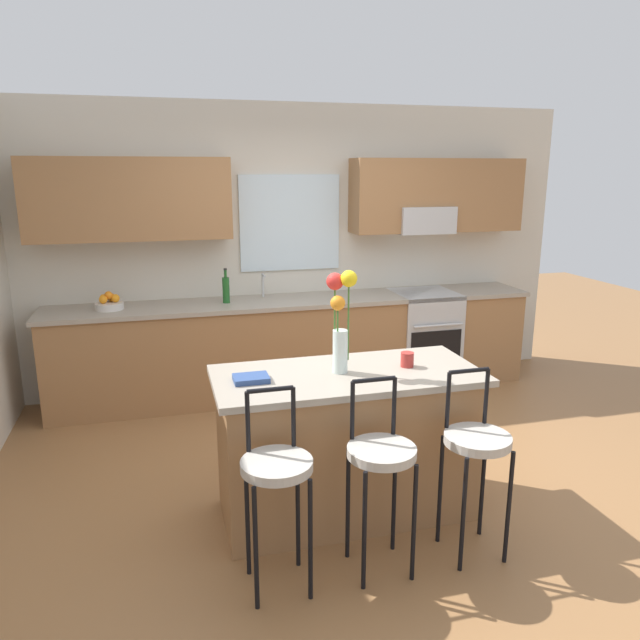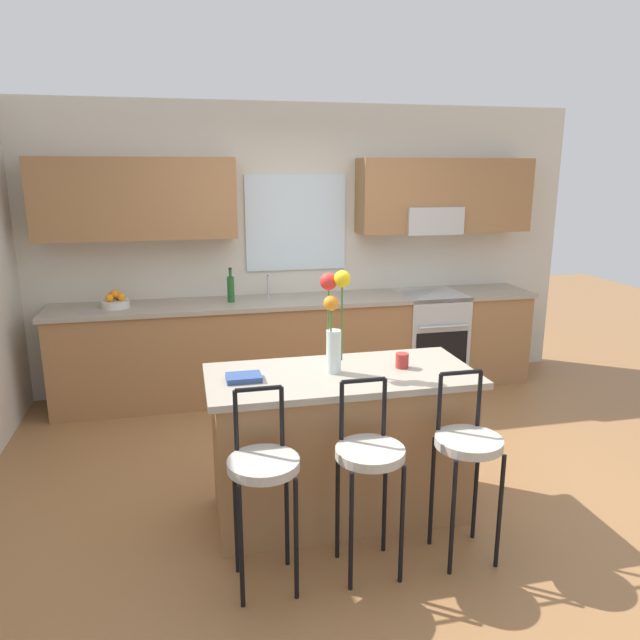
% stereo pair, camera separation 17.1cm
% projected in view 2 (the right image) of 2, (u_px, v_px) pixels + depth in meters
% --- Properties ---
extents(ground_plane, '(14.00, 14.00, 0.00)m').
position_uv_depth(ground_plane, '(350.00, 475.00, 4.22)').
color(ground_plane, olive).
extents(back_wall_assembly, '(5.60, 0.50, 2.70)m').
position_uv_depth(back_wall_assembly, '(299.00, 232.00, 5.74)').
color(back_wall_assembly, beige).
rests_on(back_wall_assembly, ground).
extents(counter_run, '(4.56, 0.64, 0.92)m').
position_uv_depth(counter_run, '(302.00, 345.00, 5.72)').
color(counter_run, '#996B42').
rests_on(counter_run, ground).
extents(sink_faucet, '(0.02, 0.13, 0.23)m').
position_uv_depth(sink_faucet, '(268.00, 282.00, 5.64)').
color(sink_faucet, '#B7BABC').
rests_on(sink_faucet, counter_run).
extents(oven_range, '(0.60, 0.64, 0.92)m').
position_uv_depth(oven_range, '(429.00, 338.00, 5.97)').
color(oven_range, '#B7BABC').
rests_on(oven_range, ground).
extents(kitchen_island, '(1.60, 0.73, 0.92)m').
position_uv_depth(kitchen_island, '(341.00, 443.00, 3.67)').
color(kitchen_island, '#996B42').
rests_on(kitchen_island, ground).
extents(bar_stool_near, '(0.36, 0.36, 1.04)m').
position_uv_depth(bar_stool_near, '(263.00, 473.00, 2.96)').
color(bar_stool_near, black).
rests_on(bar_stool_near, ground).
extents(bar_stool_middle, '(0.36, 0.36, 1.04)m').
position_uv_depth(bar_stool_middle, '(369.00, 461.00, 3.08)').
color(bar_stool_middle, black).
rests_on(bar_stool_middle, ground).
extents(bar_stool_far, '(0.36, 0.36, 1.04)m').
position_uv_depth(bar_stool_far, '(468.00, 450.00, 3.20)').
color(bar_stool_far, black).
rests_on(bar_stool_far, ground).
extents(flower_vase, '(0.17, 0.15, 0.62)m').
position_uv_depth(flower_vase, '(334.00, 316.00, 3.48)').
color(flower_vase, silver).
rests_on(flower_vase, kitchen_island).
extents(mug_ceramic, '(0.08, 0.08, 0.09)m').
position_uv_depth(mug_ceramic, '(402.00, 361.00, 3.64)').
color(mug_ceramic, '#A52D28').
rests_on(mug_ceramic, kitchen_island).
extents(cookbook, '(0.20, 0.15, 0.03)m').
position_uv_depth(cookbook, '(244.00, 378.00, 3.43)').
color(cookbook, navy).
rests_on(cookbook, kitchen_island).
extents(fruit_bowl_oranges, '(0.24, 0.24, 0.16)m').
position_uv_depth(fruit_bowl_oranges, '(115.00, 301.00, 5.23)').
color(fruit_bowl_oranges, silver).
rests_on(fruit_bowl_oranges, counter_run).
extents(bottle_olive_oil, '(0.06, 0.06, 0.32)m').
position_uv_depth(bottle_olive_oil, '(231.00, 288.00, 5.43)').
color(bottle_olive_oil, '#1E5923').
rests_on(bottle_olive_oil, counter_run).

